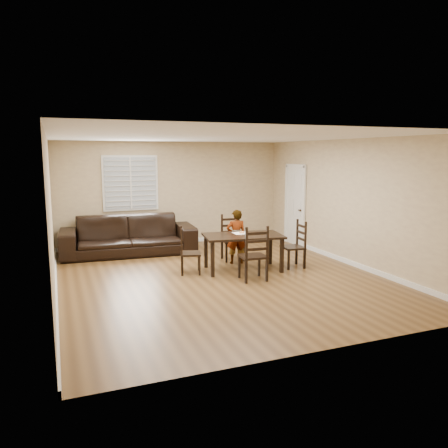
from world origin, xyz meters
The scene contains 11 objects.
ground centered at (0.00, 0.00, 0.00)m, with size 7.00×7.00×0.00m, color brown.
room centered at (0.04, 0.18, 1.81)m, with size 6.04×7.04×2.72m.
dining_table centered at (0.64, 0.31, 0.66)m, with size 1.70×1.12×0.74m.
chair_near centered at (0.79, 1.31, 0.47)m, with size 0.51×0.48×1.03m.
chair_far centered at (0.52, -0.54, 0.48)m, with size 0.51×0.48×1.06m.
chair_left centered at (-0.55, 0.50, 0.43)m, with size 0.49×0.51×0.94m.
chair_right centered at (1.84, 0.13, 0.45)m, with size 0.46×0.48×1.00m.
child centered at (0.73, 0.87, 0.60)m, with size 0.44×0.29×1.19m, color gray.
napkin centered at (0.67, 0.48, 0.75)m, with size 0.30×0.30×0.00m, color white.
donut centered at (0.69, 0.48, 0.77)m, with size 0.10×0.10×0.04m.
sofa centered at (-1.32, 2.65, 0.46)m, with size 3.13×1.23×0.92m, color black.
Camera 1 is at (-2.92, -7.75, 2.38)m, focal length 35.00 mm.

